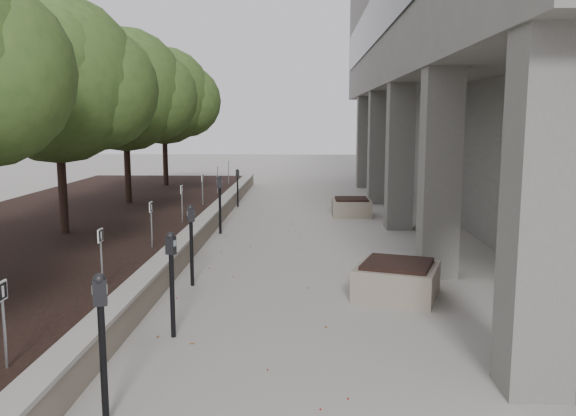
# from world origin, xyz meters

# --- Properties ---
(retaining_wall) EXTENTS (0.39, 26.00, 0.50)m
(retaining_wall) POSITION_xyz_m (-1.82, 9.00, 0.25)
(retaining_wall) COLOR gray
(retaining_wall) RESTS_ON ground
(planting_bed) EXTENTS (7.00, 26.00, 0.40)m
(planting_bed) POSITION_xyz_m (-5.50, 9.00, 0.20)
(planting_bed) COLOR black
(planting_bed) RESTS_ON ground
(crabapple_tree_3) EXTENTS (4.60, 4.00, 5.44)m
(crabapple_tree_3) POSITION_xyz_m (-4.80, 8.00, 3.12)
(crabapple_tree_3) COLOR #33511F
(crabapple_tree_3) RESTS_ON planting_bed
(crabapple_tree_4) EXTENTS (4.60, 4.00, 5.44)m
(crabapple_tree_4) POSITION_xyz_m (-4.80, 13.00, 3.12)
(crabapple_tree_4) COLOR #33511F
(crabapple_tree_4) RESTS_ON planting_bed
(crabapple_tree_5) EXTENTS (4.60, 4.00, 5.44)m
(crabapple_tree_5) POSITION_xyz_m (-4.80, 18.00, 3.12)
(crabapple_tree_5) COLOR #33511F
(crabapple_tree_5) RESTS_ON planting_bed
(parking_sign_2) EXTENTS (0.04, 0.22, 0.96)m
(parking_sign_2) POSITION_xyz_m (-2.35, 0.50, 0.88)
(parking_sign_2) COLOR black
(parking_sign_2) RESTS_ON planting_bed
(parking_sign_3) EXTENTS (0.04, 0.22, 0.96)m
(parking_sign_3) POSITION_xyz_m (-2.35, 3.50, 0.88)
(parking_sign_3) COLOR black
(parking_sign_3) RESTS_ON planting_bed
(parking_sign_4) EXTENTS (0.04, 0.22, 0.96)m
(parking_sign_4) POSITION_xyz_m (-2.35, 6.50, 0.88)
(parking_sign_4) COLOR black
(parking_sign_4) RESTS_ON planting_bed
(parking_sign_5) EXTENTS (0.04, 0.22, 0.96)m
(parking_sign_5) POSITION_xyz_m (-2.35, 9.50, 0.88)
(parking_sign_5) COLOR black
(parking_sign_5) RESTS_ON planting_bed
(parking_sign_6) EXTENTS (0.04, 0.22, 0.96)m
(parking_sign_6) POSITION_xyz_m (-2.35, 12.50, 0.88)
(parking_sign_6) COLOR black
(parking_sign_6) RESTS_ON planting_bed
(parking_sign_7) EXTENTS (0.04, 0.22, 0.96)m
(parking_sign_7) POSITION_xyz_m (-2.35, 15.50, 0.88)
(parking_sign_7) COLOR black
(parking_sign_7) RESTS_ON planting_bed
(parking_sign_8) EXTENTS (0.04, 0.22, 0.96)m
(parking_sign_8) POSITION_xyz_m (-2.35, 18.50, 0.88)
(parking_sign_8) COLOR black
(parking_sign_8) RESTS_ON planting_bed
(parking_meter_1) EXTENTS (0.18, 0.15, 1.56)m
(parking_meter_1) POSITION_xyz_m (-1.16, 0.10, 0.78)
(parking_meter_1) COLOR black
(parking_meter_1) RESTS_ON ground
(parking_meter_2) EXTENTS (0.18, 0.15, 1.51)m
(parking_meter_2) POSITION_xyz_m (-1.01, 2.50, 0.75)
(parking_meter_2) COLOR black
(parking_meter_2) RESTS_ON ground
(parking_meter_3) EXTENTS (0.18, 0.15, 1.51)m
(parking_meter_3) POSITION_xyz_m (-1.25, 5.09, 0.75)
(parking_meter_3) COLOR black
(parking_meter_3) RESTS_ON ground
(parking_meter_4) EXTENTS (0.17, 0.14, 1.56)m
(parking_meter_4) POSITION_xyz_m (-1.45, 10.03, 0.78)
(parking_meter_4) COLOR black
(parking_meter_4) RESTS_ON ground
(parking_meter_5) EXTENTS (0.16, 0.14, 1.33)m
(parking_meter_5) POSITION_xyz_m (-1.55, 14.84, 0.66)
(parking_meter_5) COLOR black
(parking_meter_5) RESTS_ON ground
(planter_front) EXTENTS (1.67, 1.67, 0.62)m
(planter_front) POSITION_xyz_m (2.41, 4.51, 0.31)
(planter_front) COLOR gray
(planter_front) RESTS_ON ground
(planter_back) EXTENTS (1.21, 1.21, 0.56)m
(planter_back) POSITION_xyz_m (2.26, 13.15, 0.28)
(planter_back) COLOR gray
(planter_back) RESTS_ON ground
(berry_scatter) EXTENTS (3.30, 14.10, 0.02)m
(berry_scatter) POSITION_xyz_m (-0.10, 5.00, 0.01)
(berry_scatter) COLOR maroon
(berry_scatter) RESTS_ON ground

